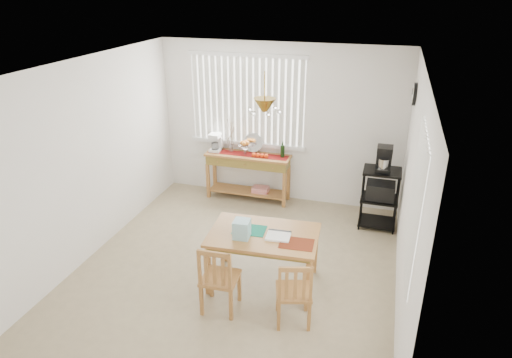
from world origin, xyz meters
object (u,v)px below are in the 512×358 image
(wire_cart, at_px, (380,193))
(chair_left, at_px, (219,279))
(chair_right, at_px, (294,293))
(cart_items, at_px, (384,159))
(dining_table, at_px, (264,239))
(sideboard, at_px, (248,166))

(wire_cart, bearing_deg, chair_left, -122.72)
(chair_right, bearing_deg, chair_left, -178.34)
(chair_right, bearing_deg, wire_cart, 72.77)
(wire_cart, relative_size, cart_items, 2.43)
(dining_table, relative_size, chair_right, 1.65)
(wire_cart, xyz_separation_m, cart_items, (0.00, 0.01, 0.54))
(cart_items, relative_size, chair_left, 0.44)
(chair_right, bearing_deg, dining_table, 129.52)
(sideboard, xyz_separation_m, dining_table, (0.88, -2.22, 0.01))
(sideboard, bearing_deg, chair_left, -79.03)
(sideboard, relative_size, chair_left, 1.66)
(wire_cart, bearing_deg, chair_right, -107.23)
(sideboard, distance_m, chair_right, 3.17)
(dining_table, distance_m, chair_left, 0.75)
(sideboard, bearing_deg, wire_cart, -9.51)
(dining_table, bearing_deg, chair_right, -50.48)
(sideboard, xyz_separation_m, chair_left, (0.55, -2.86, -0.18))
(cart_items, bearing_deg, dining_table, -124.34)
(sideboard, bearing_deg, dining_table, -68.28)
(cart_items, bearing_deg, sideboard, 170.74)
(sideboard, relative_size, dining_table, 1.06)
(wire_cart, bearing_deg, cart_items, 90.00)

